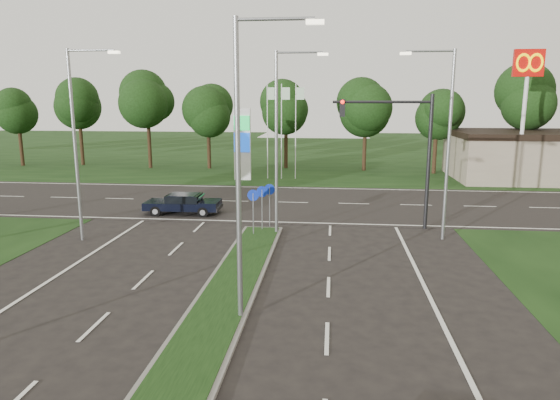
# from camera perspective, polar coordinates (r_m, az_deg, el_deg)

# --- Properties ---
(verge_far) EXTENTS (160.00, 50.00, 0.02)m
(verge_far) POSITION_cam_1_polar(r_m,az_deg,el_deg) (63.76, 2.83, 5.37)
(verge_far) COLOR black
(verge_far) RESTS_ON ground
(cross_road) EXTENTS (160.00, 12.00, 0.02)m
(cross_road) POSITION_cam_1_polar(r_m,az_deg,el_deg) (33.19, -0.23, -0.26)
(cross_road) COLOR black
(cross_road) RESTS_ON ground
(median_kerb) EXTENTS (2.00, 26.00, 0.12)m
(median_kerb) POSITION_cam_1_polar(r_m,az_deg,el_deg) (14.44, -9.28, -16.25)
(median_kerb) COLOR slate
(median_kerb) RESTS_ON ground
(commercial_building) EXTENTS (16.00, 9.00, 4.00)m
(commercial_building) POSITION_cam_1_polar(r_m,az_deg,el_deg) (48.23, 28.59, 4.42)
(commercial_building) COLOR gray
(commercial_building) RESTS_ON ground
(streetlight_median_near) EXTENTS (2.53, 0.22, 9.00)m
(streetlight_median_near) POSITION_cam_1_polar(r_m,az_deg,el_deg) (14.62, -4.06, 4.90)
(streetlight_median_near) COLOR gray
(streetlight_median_near) RESTS_ON ground
(streetlight_median_far) EXTENTS (2.53, 0.22, 9.00)m
(streetlight_median_far) POSITION_cam_1_polar(r_m,az_deg,el_deg) (24.49, 0.05, 7.56)
(streetlight_median_far) COLOR gray
(streetlight_median_far) RESTS_ON ground
(streetlight_left_far) EXTENTS (2.53, 0.22, 9.00)m
(streetlight_left_far) POSITION_cam_1_polar(r_m,az_deg,el_deg) (25.31, -22.06, 6.86)
(streetlight_left_far) COLOR gray
(streetlight_left_far) RESTS_ON ground
(streetlight_right_far) EXTENTS (2.53, 0.22, 9.00)m
(streetlight_right_far) POSITION_cam_1_polar(r_m,az_deg,el_deg) (24.92, 18.33, 7.06)
(streetlight_right_far) COLOR gray
(streetlight_right_far) RESTS_ON ground
(traffic_signal) EXTENTS (5.10, 0.42, 7.00)m
(traffic_signal) POSITION_cam_1_polar(r_m,az_deg,el_deg) (26.63, 13.97, 6.62)
(traffic_signal) COLOR black
(traffic_signal) RESTS_ON ground
(median_signs) EXTENTS (1.16, 1.76, 2.38)m
(median_signs) POSITION_cam_1_polar(r_m,az_deg,el_deg) (25.46, -2.10, 0.06)
(median_signs) COLOR gray
(median_signs) RESTS_ON ground
(gas_pylon) EXTENTS (5.80, 1.26, 8.00)m
(gas_pylon) POSITION_cam_1_polar(r_m,az_deg,el_deg) (42.15, -4.03, 6.60)
(gas_pylon) COLOR silver
(gas_pylon) RESTS_ON ground
(mcdonalds_sign) EXTENTS (2.20, 0.47, 10.40)m
(mcdonalds_sign) POSITION_cam_1_polar(r_m,az_deg,el_deg) (42.81, 26.38, 11.96)
(mcdonalds_sign) COLOR silver
(mcdonalds_sign) RESTS_ON ground
(treeline_far) EXTENTS (6.00, 6.00, 9.90)m
(treeline_far) POSITION_cam_1_polar(r_m,az_deg,el_deg) (48.36, 1.99, 11.55)
(treeline_far) COLOR black
(treeline_far) RESTS_ON ground
(navy_sedan) EXTENTS (4.43, 1.90, 1.21)m
(navy_sedan) POSITION_cam_1_polar(r_m,az_deg,el_deg) (30.26, -11.01, -0.37)
(navy_sedan) COLOR black
(navy_sedan) RESTS_ON ground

